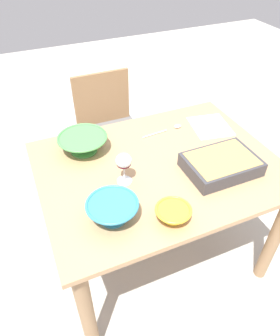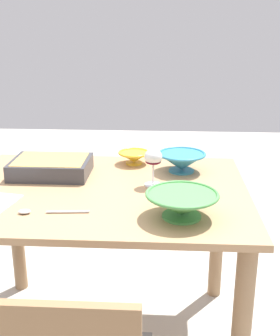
{
  "view_description": "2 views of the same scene",
  "coord_description": "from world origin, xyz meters",
  "px_view_note": "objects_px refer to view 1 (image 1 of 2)",
  "views": [
    {
      "loc": [
        0.56,
        1.06,
        1.72
      ],
      "look_at": [
        0.11,
        0.02,
        0.77
      ],
      "focal_mm": 33.69,
      "sensor_mm": 36.0,
      "label": 1
    },
    {
      "loc": [
        0.25,
        -1.67,
        1.38
      ],
      "look_at": [
        0.14,
        0.08,
        0.8
      ],
      "focal_mm": 47.47,
      "sensor_mm": 36.0,
      "label": 2
    }
  ],
  "objects_px": {
    "chair": "(109,128)",
    "serving_bowl": "(173,213)",
    "mixing_bowl": "(83,143)",
    "napkin": "(210,126)",
    "serving_spoon": "(170,129)",
    "casserole_dish": "(221,164)",
    "small_bowl": "(113,210)",
    "wine_glass": "(124,163)",
    "dining_table": "(158,184)"
  },
  "relations": [
    {
      "from": "chair",
      "to": "serving_bowl",
      "type": "height_order",
      "value": "chair"
    },
    {
      "from": "mixing_bowl",
      "to": "napkin",
      "type": "xyz_separation_m",
      "value": [
        -0.73,
        0.06,
        -0.05
      ]
    },
    {
      "from": "serving_bowl",
      "to": "serving_spoon",
      "type": "distance_m",
      "value": 0.66
    },
    {
      "from": "chair",
      "to": "casserole_dish",
      "type": "bearing_deg",
      "value": 105.02
    },
    {
      "from": "chair",
      "to": "napkin",
      "type": "xyz_separation_m",
      "value": [
        -0.43,
        0.61,
        0.26
      ]
    },
    {
      "from": "serving_spoon",
      "to": "napkin",
      "type": "xyz_separation_m",
      "value": [
        -0.23,
        0.06,
        -0.01
      ]
    },
    {
      "from": "napkin",
      "to": "small_bowl",
      "type": "bearing_deg",
      "value": 29.86
    },
    {
      "from": "casserole_dish",
      "to": "serving_spoon",
      "type": "distance_m",
      "value": 0.41
    },
    {
      "from": "small_bowl",
      "to": "serving_spoon",
      "type": "distance_m",
      "value": 0.71
    },
    {
      "from": "serving_bowl",
      "to": "casserole_dish",
      "type": "bearing_deg",
      "value": -152.86
    },
    {
      "from": "small_bowl",
      "to": "chair",
      "type": "bearing_deg",
      "value": -107.06
    },
    {
      "from": "casserole_dish",
      "to": "mixing_bowl",
      "type": "bearing_deg",
      "value": -36.13
    },
    {
      "from": "napkin",
      "to": "serving_bowl",
      "type": "bearing_deg",
      "value": 45.24
    },
    {
      "from": "wine_glass",
      "to": "casserole_dish",
      "type": "distance_m",
      "value": 0.47
    },
    {
      "from": "dining_table",
      "to": "mixing_bowl",
      "type": "distance_m",
      "value": 0.44
    },
    {
      "from": "dining_table",
      "to": "casserole_dish",
      "type": "height_order",
      "value": "casserole_dish"
    },
    {
      "from": "wine_glass",
      "to": "serving_spoon",
      "type": "xyz_separation_m",
      "value": [
        -0.39,
        -0.3,
        -0.11
      ]
    },
    {
      "from": "napkin",
      "to": "dining_table",
      "type": "bearing_deg",
      "value": 24.77
    },
    {
      "from": "chair",
      "to": "serving_spoon",
      "type": "distance_m",
      "value": 0.64
    },
    {
      "from": "wine_glass",
      "to": "mixing_bowl",
      "type": "xyz_separation_m",
      "value": [
        0.11,
        -0.3,
        -0.06
      ]
    },
    {
      "from": "small_bowl",
      "to": "napkin",
      "type": "bearing_deg",
      "value": -150.14
    },
    {
      "from": "wine_glass",
      "to": "casserole_dish",
      "type": "relative_size",
      "value": 0.47
    },
    {
      "from": "dining_table",
      "to": "mixing_bowl",
      "type": "xyz_separation_m",
      "value": [
        0.31,
        -0.26,
        0.18
      ]
    },
    {
      "from": "dining_table",
      "to": "small_bowl",
      "type": "xyz_separation_m",
      "value": [
        0.32,
        0.23,
        0.18
      ]
    },
    {
      "from": "chair",
      "to": "serving_bowl",
      "type": "relative_size",
      "value": 5.63
    },
    {
      "from": "chair",
      "to": "wine_glass",
      "type": "relative_size",
      "value": 5.36
    },
    {
      "from": "serving_spoon",
      "to": "dining_table",
      "type": "bearing_deg",
      "value": 53.29
    },
    {
      "from": "napkin",
      "to": "chair",
      "type": "bearing_deg",
      "value": -54.89
    },
    {
      "from": "mixing_bowl",
      "to": "small_bowl",
      "type": "height_order",
      "value": "mixing_bowl"
    },
    {
      "from": "wine_glass",
      "to": "serving_bowl",
      "type": "height_order",
      "value": "wine_glass"
    },
    {
      "from": "chair",
      "to": "dining_table",
      "type": "bearing_deg",
      "value": 90.37
    },
    {
      "from": "dining_table",
      "to": "serving_spoon",
      "type": "xyz_separation_m",
      "value": [
        -0.19,
        -0.26,
        0.14
      ]
    },
    {
      "from": "mixing_bowl",
      "to": "serving_bowl",
      "type": "relative_size",
      "value": 1.7
    },
    {
      "from": "dining_table",
      "to": "small_bowl",
      "type": "bearing_deg",
      "value": 35.81
    },
    {
      "from": "casserole_dish",
      "to": "mixing_bowl",
      "type": "xyz_separation_m",
      "value": [
        0.56,
        -0.41,
        0.01
      ]
    },
    {
      "from": "chair",
      "to": "serving_spoon",
      "type": "bearing_deg",
      "value": 109.76
    },
    {
      "from": "casserole_dish",
      "to": "mixing_bowl",
      "type": "relative_size",
      "value": 1.33
    },
    {
      "from": "mixing_bowl",
      "to": "serving_spoon",
      "type": "relative_size",
      "value": 1.01
    },
    {
      "from": "serving_bowl",
      "to": "small_bowl",
      "type": "bearing_deg",
      "value": -24.3
    },
    {
      "from": "chair",
      "to": "small_bowl",
      "type": "height_order",
      "value": "chair"
    },
    {
      "from": "chair",
      "to": "casserole_dish",
      "type": "height_order",
      "value": "chair"
    },
    {
      "from": "serving_spoon",
      "to": "serving_bowl",
      "type": "bearing_deg",
      "value": 63.61
    },
    {
      "from": "wine_glass",
      "to": "serving_bowl",
      "type": "bearing_deg",
      "value": 109.05
    },
    {
      "from": "serving_spoon",
      "to": "small_bowl",
      "type": "bearing_deg",
      "value": 43.58
    },
    {
      "from": "dining_table",
      "to": "serving_spoon",
      "type": "bearing_deg",
      "value": -126.71
    },
    {
      "from": "small_bowl",
      "to": "dining_table",
      "type": "bearing_deg",
      "value": -144.19
    },
    {
      "from": "serving_spoon",
      "to": "napkin",
      "type": "relative_size",
      "value": 1.05
    },
    {
      "from": "small_bowl",
      "to": "serving_bowl",
      "type": "height_order",
      "value": "small_bowl"
    },
    {
      "from": "small_bowl",
      "to": "wine_glass",
      "type": "bearing_deg",
      "value": -123.06
    },
    {
      "from": "serving_bowl",
      "to": "napkin",
      "type": "height_order",
      "value": "serving_bowl"
    }
  ]
}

